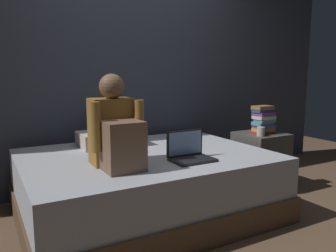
{
  "coord_description": "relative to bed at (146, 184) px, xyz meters",
  "views": [
    {
      "loc": [
        -1.37,
        -2.17,
        1.19
      ],
      "look_at": [
        -0.1,
        0.1,
        0.78
      ],
      "focal_mm": 36.04,
      "sensor_mm": 36.0,
      "label": 1
    }
  ],
  "objects": [
    {
      "name": "ground_plane",
      "position": [
        0.2,
        -0.3,
        -0.26
      ],
      "size": [
        8.0,
        8.0,
        0.0
      ],
      "primitive_type": "plane",
      "color": "brown"
    },
    {
      "name": "wall_back",
      "position": [
        0.2,
        0.9,
        1.09
      ],
      "size": [
        5.6,
        0.1,
        2.7
      ],
      "primitive_type": "cube",
      "color": "#383D4C",
      "rests_on": "ground_plane"
    },
    {
      "name": "bed",
      "position": [
        0.0,
        0.0,
        0.0
      ],
      "size": [
        2.0,
        1.5,
        0.53
      ],
      "color": "brown",
      "rests_on": "ground_plane"
    },
    {
      "name": "nightstand",
      "position": [
        1.3,
        0.01,
        0.03
      ],
      "size": [
        0.44,
        0.46,
        0.59
      ],
      "color": "#474442",
      "rests_on": "ground_plane"
    },
    {
      "name": "person_sitting",
      "position": [
        -0.35,
        -0.24,
        0.52
      ],
      "size": [
        0.39,
        0.44,
        0.66
      ],
      "color": "olive",
      "rests_on": "bed"
    },
    {
      "name": "laptop",
      "position": [
        0.2,
        -0.35,
        0.32
      ],
      "size": [
        0.32,
        0.23,
        0.22
      ],
      "color": "black",
      "rests_on": "bed"
    },
    {
      "name": "pillow",
      "position": [
        -0.15,
        0.45,
        0.33
      ],
      "size": [
        0.56,
        0.36,
        0.13
      ],
      "primitive_type": "cube",
      "color": "beige",
      "rests_on": "bed"
    },
    {
      "name": "book_stack",
      "position": [
        1.3,
        -0.01,
        0.46
      ],
      "size": [
        0.22,
        0.16,
        0.28
      ],
      "color": "#9E2D28",
      "rests_on": "nightstand"
    },
    {
      "name": "mug",
      "position": [
        1.17,
        -0.11,
        0.37
      ],
      "size": [
        0.08,
        0.08,
        0.09
      ],
      "primitive_type": "cylinder",
      "color": "#BCB2A3",
      "rests_on": "nightstand"
    }
  ]
}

